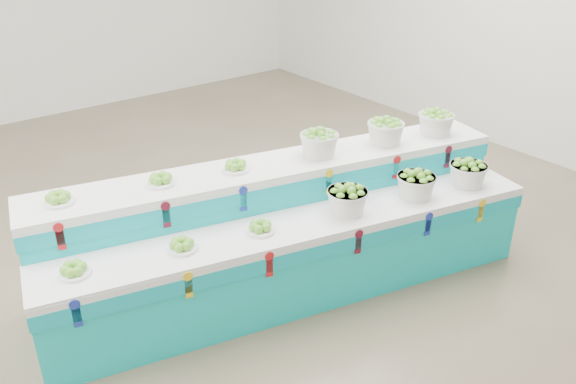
# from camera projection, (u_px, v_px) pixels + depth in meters

# --- Properties ---
(ground) EXTENTS (10.00, 10.00, 0.00)m
(ground) POSITION_uv_depth(u_px,v_px,m) (167.00, 282.00, 5.12)
(ground) COLOR brown
(ground) RESTS_ON ground
(display_stand) EXTENTS (4.20, 1.95, 1.02)m
(display_stand) POSITION_uv_depth(u_px,v_px,m) (288.00, 231.00, 4.89)
(display_stand) COLOR #10BEC3
(display_stand) RESTS_ON ground
(plate_lower_left) EXTENTS (0.26, 0.26, 0.09)m
(plate_lower_left) POSITION_uv_depth(u_px,v_px,m) (73.00, 269.00, 3.94)
(plate_lower_left) COLOR white
(plate_lower_left) RESTS_ON display_stand
(plate_lower_mid) EXTENTS (0.26, 0.26, 0.09)m
(plate_lower_mid) POSITION_uv_depth(u_px,v_px,m) (182.00, 244.00, 4.22)
(plate_lower_mid) COLOR white
(plate_lower_mid) RESTS_ON display_stand
(plate_lower_right) EXTENTS (0.26, 0.26, 0.09)m
(plate_lower_right) POSITION_uv_depth(u_px,v_px,m) (260.00, 226.00, 4.45)
(plate_lower_right) COLOR white
(plate_lower_right) RESTS_ON display_stand
(basket_lower_left) EXTENTS (0.39, 0.39, 0.24)m
(basket_lower_left) POSITION_uv_depth(u_px,v_px,m) (347.00, 199.00, 4.69)
(basket_lower_left) COLOR silver
(basket_lower_left) RESTS_ON display_stand
(basket_lower_mid) EXTENTS (0.39, 0.39, 0.24)m
(basket_lower_mid) POSITION_uv_depth(u_px,v_px,m) (416.00, 184.00, 4.94)
(basket_lower_mid) COLOR silver
(basket_lower_mid) RESTS_ON display_stand
(basket_lower_right) EXTENTS (0.39, 0.39, 0.24)m
(basket_lower_right) POSITION_uv_depth(u_px,v_px,m) (468.00, 172.00, 5.14)
(basket_lower_right) COLOR silver
(basket_lower_right) RESTS_ON display_stand
(plate_upper_left) EXTENTS (0.26, 0.26, 0.09)m
(plate_upper_left) POSITION_uv_depth(u_px,v_px,m) (58.00, 198.00, 4.22)
(plate_upper_left) COLOR white
(plate_upper_left) RESTS_ON display_stand
(plate_upper_mid) EXTENTS (0.26, 0.26, 0.09)m
(plate_upper_mid) POSITION_uv_depth(u_px,v_px,m) (161.00, 179.00, 4.49)
(plate_upper_mid) COLOR white
(plate_upper_mid) RESTS_ON display_stand
(plate_upper_right) EXTENTS (0.26, 0.26, 0.09)m
(plate_upper_right) POSITION_uv_depth(u_px,v_px,m) (236.00, 165.00, 4.72)
(plate_upper_right) COLOR white
(plate_upper_right) RESTS_ON display_stand
(basket_upper_left) EXTENTS (0.39, 0.39, 0.24)m
(basket_upper_left) POSITION_uv_depth(u_px,v_px,m) (319.00, 142.00, 4.97)
(basket_upper_left) COLOR silver
(basket_upper_left) RESTS_ON display_stand
(basket_upper_mid) EXTENTS (0.39, 0.39, 0.24)m
(basket_upper_mid) POSITION_uv_depth(u_px,v_px,m) (386.00, 131.00, 5.21)
(basket_upper_mid) COLOR silver
(basket_upper_mid) RESTS_ON display_stand
(basket_upper_right) EXTENTS (0.39, 0.39, 0.24)m
(basket_upper_right) POSITION_uv_depth(u_px,v_px,m) (436.00, 122.00, 5.41)
(basket_upper_right) COLOR silver
(basket_upper_right) RESTS_ON display_stand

